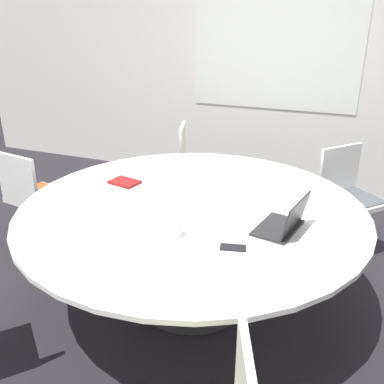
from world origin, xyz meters
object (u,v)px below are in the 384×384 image
at_px(chair_3, 33,191).
at_px(laptop, 285,222).
at_px(spiral_notebook, 125,182).
at_px(chair_1, 348,190).
at_px(coffee_cup, 174,229).
at_px(cell_phone, 233,248).
at_px(handbag, 136,194).
at_px(chair_2, 195,160).

bearing_deg(chair_3, laptop, 1.32).
distance_m(laptop, spiral_notebook, 1.28).
relative_size(chair_1, coffee_cup, 9.16).
bearing_deg(coffee_cup, spiral_notebook, 138.14).
relative_size(laptop, spiral_notebook, 1.56).
bearing_deg(chair_1, laptop, 27.95).
bearing_deg(chair_3, chair_1, 31.32).
distance_m(chair_3, cell_phone, 1.99).
bearing_deg(coffee_cup, handbag, 125.55).
bearing_deg(chair_3, spiral_notebook, 10.23).
height_order(chair_1, handbag, chair_1).
height_order(chair_3, coffee_cup, chair_3).
xyz_separation_m(chair_1, cell_phone, (-0.53, -1.58, 0.20)).
relative_size(chair_1, laptop, 2.39).
bearing_deg(spiral_notebook, laptop, -13.80).
bearing_deg(chair_3, coffee_cup, -11.66).
xyz_separation_m(chair_2, cell_phone, (0.93, -1.82, 0.20)).
relative_size(spiral_notebook, handbag, 0.66).
distance_m(laptop, coffee_cup, 0.64).
distance_m(chair_3, laptop, 2.14).
height_order(chair_3, laptop, laptop).
xyz_separation_m(laptop, coffee_cup, (-0.57, -0.30, -0.01)).
bearing_deg(cell_phone, coffee_cup, 179.00).
height_order(chair_1, chair_3, same).
bearing_deg(laptop, coffee_cup, -51.92).
xyz_separation_m(chair_1, handbag, (-2.05, 0.07, -0.39)).
bearing_deg(chair_2, handbag, -92.04).
bearing_deg(coffee_cup, chair_1, 60.72).
height_order(chair_2, handbag, chair_2).
bearing_deg(spiral_notebook, chair_1, 32.08).
distance_m(chair_1, coffee_cup, 1.82).
bearing_deg(cell_phone, chair_3, 162.69).
xyz_separation_m(coffee_cup, handbag, (-1.17, 1.64, -0.63)).
bearing_deg(coffee_cup, laptop, 27.34).
xyz_separation_m(chair_2, laptop, (1.15, -1.52, 0.25)).
bearing_deg(laptop, chair_3, -87.01).
bearing_deg(handbag, chair_3, -109.01).
relative_size(chair_3, coffee_cup, 9.16).
relative_size(spiral_notebook, cell_phone, 1.55).
height_order(chair_1, laptop, laptop).
bearing_deg(chair_1, spiral_notebook, -16.29).
distance_m(spiral_notebook, coffee_cup, 0.90).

